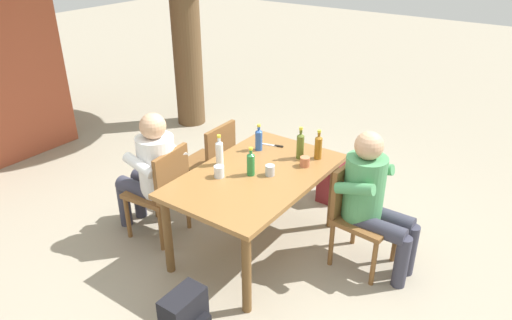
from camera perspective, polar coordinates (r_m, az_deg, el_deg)
name	(u,v)px	position (r m, az deg, el deg)	size (l,w,h in m)	color
ground_plane	(256,246)	(4.22, 0.00, -10.39)	(24.00, 24.00, 0.00)	gray
dining_table	(256,183)	(3.87, 0.00, -2.81)	(1.48, 0.93, 0.73)	olive
chair_near_right	(358,210)	(3.90, 12.25, -5.90)	(0.47, 0.47, 0.87)	brown
chair_far_left	(163,188)	(4.18, -11.25, -3.37)	(0.48, 0.48, 0.87)	brown
chair_far_right	(212,160)	(4.59, -5.39, -0.02)	(0.45, 0.45, 0.87)	brown
person_in_white_shirt	(373,196)	(3.77, 13.96, -4.29)	(0.47, 0.62, 1.18)	#4C935B
person_in_plaid_shirt	(151,168)	(4.17, -12.58, -0.98)	(0.47, 0.62, 1.18)	white
bottle_amber	(318,146)	(4.05, 7.55, 1.64)	(0.06, 0.06, 0.26)	#996019
bottle_green	(251,163)	(3.75, -0.64, -0.39)	(0.06, 0.06, 0.24)	#287A38
bottle_olive	(300,145)	(4.03, 5.38, 1.82)	(0.06, 0.06, 0.29)	#566623
bottle_blue	(259,139)	(4.17, 0.34, 2.56)	(0.06, 0.06, 0.24)	#2D56A3
bottle_clear	(219,152)	(3.92, -4.45, 0.98)	(0.06, 0.06, 0.27)	white
cup_glass	(219,171)	(3.76, -4.49, -1.40)	(0.08, 0.08, 0.09)	silver
cup_steel	(270,170)	(3.78, 1.70, -1.25)	(0.08, 0.08, 0.09)	#B2B7BC
cup_terracotta	(305,162)	(3.94, 5.93, -0.19)	(0.08, 0.08, 0.08)	#BC6B47
table_knife	(273,145)	(4.30, 2.03, 1.80)	(0.08, 0.24, 0.01)	silver
backpack_by_near_side	(186,318)	(3.36, -8.52, -18.40)	(0.31, 0.24, 0.39)	black
backpack_by_far_side	(332,181)	(4.87, 9.16, -2.47)	(0.32, 0.22, 0.42)	maroon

